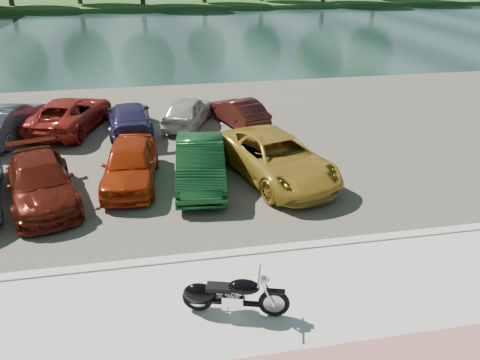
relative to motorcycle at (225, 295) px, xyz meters
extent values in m
plane|color=#595447|center=(1.18, 0.15, -0.56)|extent=(200.00, 200.00, 0.00)
cube|color=#B4B1A9|center=(1.18, -0.85, -0.51)|extent=(60.00, 6.00, 0.10)
cube|color=#B4B1A9|center=(1.18, 2.15, -0.49)|extent=(60.00, 0.30, 0.14)
cube|color=#3C3830|center=(1.18, 11.15, -0.54)|extent=(60.00, 18.00, 0.04)
cube|color=#182C29|center=(1.18, 40.15, -0.56)|extent=(120.00, 40.00, 0.00)
cube|color=#1F4017|center=(1.18, 72.15, -0.26)|extent=(120.00, 24.00, 0.60)
torus|color=black|center=(1.00, -0.30, -0.12)|extent=(0.69, 0.31, 0.68)
torus|color=black|center=(-0.58, 0.17, -0.12)|extent=(0.69, 0.31, 0.68)
cylinder|color=#B2B2B7|center=(1.00, -0.30, -0.12)|extent=(0.46, 0.19, 0.46)
cylinder|color=#B2B2B7|center=(-0.58, 0.17, -0.12)|extent=(0.46, 0.19, 0.46)
cylinder|color=silver|center=(0.84, -0.36, 0.18)|extent=(0.33, 0.14, 0.63)
cylinder|color=silver|center=(0.89, -0.17, 0.18)|extent=(0.33, 0.14, 0.63)
cylinder|color=silver|center=(0.68, -0.21, 0.57)|extent=(0.25, 0.73, 0.04)
sphere|color=silver|center=(0.78, -0.24, 0.49)|extent=(0.20, 0.20, 0.16)
sphere|color=silver|center=(0.85, -0.26, 0.49)|extent=(0.14, 0.14, 0.11)
cube|color=black|center=(1.00, -0.30, 0.19)|extent=(0.47, 0.26, 0.06)
cube|color=black|center=(0.21, -0.07, -0.18)|extent=(1.18, 0.43, 0.08)
cube|color=silver|center=(0.16, -0.05, -0.11)|extent=(0.52, 0.43, 0.34)
cylinder|color=silver|center=(0.26, -0.08, 0.09)|extent=(0.29, 0.24, 0.27)
cylinder|color=silver|center=(0.06, -0.03, 0.09)|extent=(0.29, 0.24, 0.27)
ellipsoid|color=black|center=(0.38, -0.12, 0.26)|extent=(0.75, 0.54, 0.32)
cube|color=black|center=(-0.13, 0.03, 0.20)|extent=(0.61, 0.42, 0.10)
ellipsoid|color=black|center=(-0.54, 0.15, 0.00)|extent=(0.79, 0.53, 0.50)
cube|color=black|center=(-0.58, 0.17, -0.07)|extent=(0.43, 0.29, 0.30)
cylinder|color=silver|center=(-0.08, 0.18, -0.24)|extent=(1.08, 0.40, 0.09)
cylinder|color=silver|center=(-0.08, 0.18, -0.16)|extent=(1.08, 0.40, 0.09)
cylinder|color=#B2B2B7|center=(0.01, -0.20, -0.33)|extent=(0.06, 0.14, 0.22)
imported|color=#53150B|center=(-4.88, 6.19, 0.16)|extent=(3.16, 5.06, 1.37)
imported|color=#A22B0A|center=(-2.16, 7.01, 0.21)|extent=(2.03, 4.41, 1.46)
imported|color=#113F1A|center=(0.18, 6.55, 0.23)|extent=(2.00, 4.67, 1.50)
imported|color=#B48C29|center=(2.81, 6.52, 0.24)|extent=(3.88, 5.94, 1.52)
imported|color=#565B68|center=(-7.38, 12.37, 0.25)|extent=(2.66, 4.93, 1.54)
imported|color=#A0221A|center=(-4.92, 13.11, 0.20)|extent=(3.71, 5.63, 1.44)
imported|color=#2D2A52|center=(-2.33, 12.26, 0.13)|extent=(2.16, 4.62, 1.30)
imported|color=#BABBB5|center=(0.27, 12.73, 0.14)|extent=(2.87, 4.20, 1.33)
imported|color=#421611|center=(2.55, 12.34, 0.10)|extent=(2.38, 3.97, 1.24)
camera|label=1|loc=(-1.14, -7.85, 6.59)|focal=35.00mm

